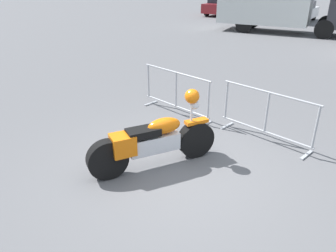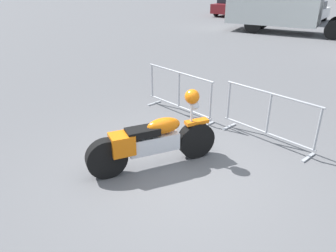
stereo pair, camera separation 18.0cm
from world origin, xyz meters
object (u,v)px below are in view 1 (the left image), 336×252
crowd_barrier_near (176,93)px  parked_car_white (300,11)px  parked_car_red (258,9)px  motorcycle (154,141)px  parked_car_maroon (223,5)px  box_truck (281,3)px  crowd_barrier_far (266,116)px

crowd_barrier_near → parked_car_white: parked_car_white is taller
parked_car_red → motorcycle: bearing=-164.7°
parked_car_maroon → parked_car_red: parked_car_maroon is taller
box_truck → parked_car_white: box_truck is taller
motorcycle → box_truck: (-3.72, 15.51, 1.12)m
parked_car_white → crowd_barrier_near: bearing=-174.8°
crowd_barrier_near → parked_car_maroon: bearing=116.4°
parked_car_maroon → parked_car_red: size_ratio=1.08×
crowd_barrier_far → parked_car_maroon: size_ratio=0.47×
motorcycle → parked_car_red: 22.08m
crowd_barrier_near → motorcycle: bearing=-62.3°
parked_car_maroon → motorcycle: bearing=-157.7°
box_truck → parked_car_red: bearing=113.1°
crowd_barrier_near → parked_car_red: parked_car_red is taller
motorcycle → box_truck: box_truck is taller
box_truck → parked_car_white: bearing=84.1°
crowd_barrier_near → parked_car_white: bearing=99.4°
crowd_barrier_near → parked_car_maroon: 21.06m
parked_car_red → parked_car_maroon: bearing=81.6°
crowd_barrier_near → parked_car_maroon: parked_car_maroon is taller
crowd_barrier_far → parked_car_red: 20.49m
parked_car_maroon → parked_car_red: (3.12, -0.23, -0.06)m
motorcycle → parked_car_maroon: (-10.50, 21.04, 0.22)m
motorcycle → parked_car_white: (-4.25, 20.92, 0.18)m
box_truck → parked_car_red: size_ratio=1.97×
motorcycle → parked_car_red: bearing=46.3°
motorcycle → parked_car_maroon: bearing=53.3°
crowd_barrier_near → crowd_barrier_far: (2.29, 0.00, 0.00)m
parked_car_white → box_truck: bearing=-178.6°
crowd_barrier_far → box_truck: 14.23m
crowd_barrier_near → parked_car_red: bearing=108.5°
crowd_barrier_far → parked_car_white: parked_car_white is taller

